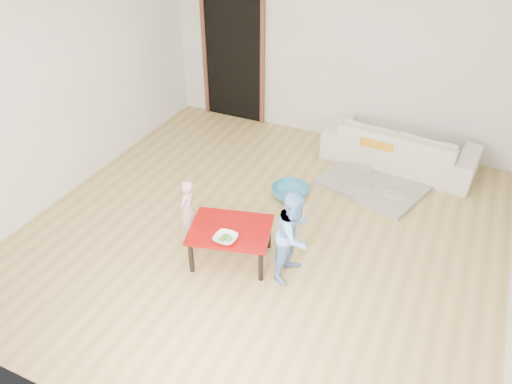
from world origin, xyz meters
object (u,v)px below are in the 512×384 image
Objects in this scene: red_table at (231,244)px; sofa at (400,146)px; bowl at (226,238)px; basin at (290,192)px; child_blue at (294,235)px; child_pink at (188,210)px.

sofa is at bearing 65.93° from red_table.
bowl is (0.05, -0.19, 0.23)m from red_table.
child_blue is at bearing -67.30° from basin.
sofa is 4.27× the size of basin.
red_table is at bearing 104.04° from bowl.
bowl is 0.65m from child_blue.
basin is at bearing 86.53° from bowl.
basin is (-1.02, -1.31, -0.21)m from sofa.
bowl is 1.52m from basin.
child_blue reaches higher than child_pink.
child_pink is at bearing -121.67° from basin.
bowl is at bearing 73.50° from sofa.
basin is (0.14, 1.29, -0.13)m from red_table.
child_blue is 1.38m from basin.
sofa is 2.84m from red_table.
child_blue is at bearing 82.80° from child_pink.
red_table reaches higher than basin.
bowl reaches higher than basin.
sofa is at bearing -3.82° from child_blue.
sofa is at bearing 68.24° from bowl.
child_pink is 1.39m from basin.
child_pink reaches higher than sofa.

